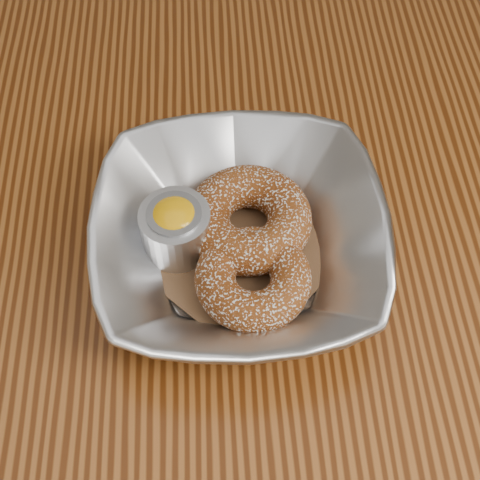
{
  "coord_description": "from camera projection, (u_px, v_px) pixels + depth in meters",
  "views": [
    {
      "loc": [
        -0.08,
        -0.29,
        1.25
      ],
      "look_at": [
        -0.06,
        0.02,
        0.78
      ],
      "focal_mm": 50.0,
      "sensor_mm": 36.0,
      "label": 1
    }
  ],
  "objects": [
    {
      "name": "ramekin",
      "position": [
        176.0,
        228.0,
        0.56
      ],
      "size": [
        0.06,
        0.06,
        0.05
      ],
      "color": "silver",
      "rests_on": "table"
    },
    {
      "name": "serving_bowl",
      "position": [
        240.0,
        240.0,
        0.56
      ],
      "size": [
        0.25,
        0.25,
        0.06
      ],
      "primitive_type": "imported",
      "color": "silver",
      "rests_on": "table"
    },
    {
      "name": "donut_back",
      "position": [
        249.0,
        219.0,
        0.58
      ],
      "size": [
        0.14,
        0.14,
        0.04
      ],
      "primitive_type": "torus",
      "rotation": [
        0.0,
        0.0,
        0.29
      ],
      "color": "brown",
      "rests_on": "parchment"
    },
    {
      "name": "parchment",
      "position": [
        240.0,
        253.0,
        0.58
      ],
      "size": [
        0.21,
        0.21,
        0.0
      ],
      "primitive_type": "cube",
      "rotation": [
        0.0,
        0.0,
        0.8
      ],
      "color": "brown",
      "rests_on": "table"
    },
    {
      "name": "table",
      "position": [
        300.0,
        327.0,
        0.66
      ],
      "size": [
        1.2,
        0.8,
        0.75
      ],
      "color": "brown",
      "rests_on": "ground_plane"
    },
    {
      "name": "donut_front",
      "position": [
        253.0,
        278.0,
        0.55
      ],
      "size": [
        0.12,
        0.12,
        0.03
      ],
      "primitive_type": "torus",
      "rotation": [
        0.0,
        0.0,
        0.34
      ],
      "color": "brown",
      "rests_on": "parchment"
    }
  ]
}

